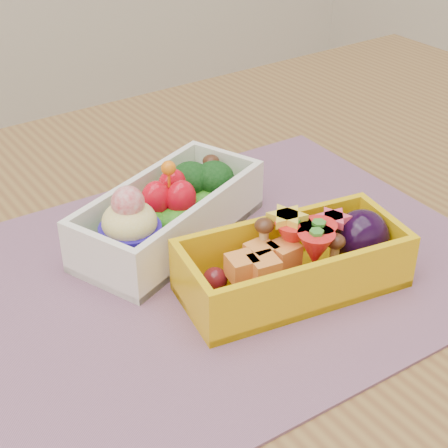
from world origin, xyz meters
TOP-DOWN VIEW (x-y plane):
  - table at (0.00, 0.00)m, footprint 1.20×0.80m
  - placemat at (-0.02, 0.01)m, footprint 0.46×0.36m
  - bento_white at (-0.03, 0.08)m, footprint 0.20×0.14m
  - bento_yellow at (0.02, -0.05)m, footprint 0.19×0.11m

SIDE VIEW (x-z plane):
  - table at x=0.00m, z-range 0.28..1.03m
  - placemat at x=-0.02m, z-range 0.75..0.75m
  - bento_white at x=-0.03m, z-range 0.74..0.82m
  - bento_yellow at x=0.02m, z-range 0.75..0.81m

